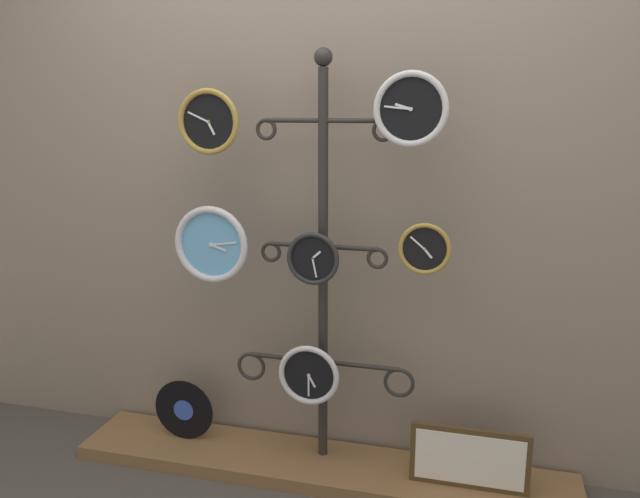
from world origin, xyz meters
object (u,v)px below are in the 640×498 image
object	(u,v)px
clock_middle_center	(313,258)
picture_frame	(469,459)
display_stand	(323,327)
clock_top_right	(411,109)
clock_middle_right	(425,249)
clock_bottom_center	(309,375)
vinyl_record	(184,410)
clock_middle_left	(212,244)
clock_top_left	(209,122)

from	to	relation	value
clock_middle_center	picture_frame	xyz separation A→B (m)	(0.65, 0.00, -0.79)
display_stand	clock_top_right	xyz separation A→B (m)	(0.36, -0.11, 0.91)
clock_top_right	clock_middle_right	distance (m)	0.53
clock_middle_right	clock_bottom_center	distance (m)	0.72
display_stand	picture_frame	bearing A→B (deg)	-9.02
vinyl_record	clock_middle_right	bearing A→B (deg)	-1.83
clock_middle_right	clock_bottom_center	world-z (taller)	clock_middle_right
clock_top_right	clock_bottom_center	xyz separation A→B (m)	(-0.39, -0.00, -1.09)
clock_middle_left	picture_frame	world-z (taller)	clock_middle_left
clock_top_left	clock_middle_right	size ratio (longest dim) A/B	1.28
clock_middle_right	picture_frame	bearing A→B (deg)	-6.67
clock_middle_left	clock_middle_right	distance (m)	0.88
clock_top_left	clock_middle_left	xyz separation A→B (m)	(-0.01, -0.00, -0.50)
clock_top_left	clock_top_right	bearing A→B (deg)	-0.52
clock_middle_left	vinyl_record	distance (m)	0.84
clock_middle_left	clock_middle_center	bearing A→B (deg)	1.09
clock_middle_center	vinyl_record	xyz separation A→B (m)	(-0.64, 0.06, -0.78)
clock_top_left	clock_middle_right	xyz separation A→B (m)	(0.87, 0.03, -0.48)
display_stand	clock_bottom_center	xyz separation A→B (m)	(-0.03, -0.11, -0.17)
display_stand	clock_middle_center	xyz separation A→B (m)	(-0.01, -0.10, 0.33)
display_stand	clock_top_right	size ratio (longest dim) A/B	6.54
clock_top_left	clock_middle_center	xyz separation A→B (m)	(0.43, 0.00, -0.54)
clock_middle_right	vinyl_record	size ratio (longest dim) A/B	0.71
clock_bottom_center	clock_top_right	bearing A→B (deg)	0.19
display_stand	clock_top_left	distance (m)	0.98
display_stand	clock_top_right	distance (m)	0.99
clock_top_left	vinyl_record	size ratio (longest dim) A/B	0.90
clock_top_left	clock_middle_center	world-z (taller)	clock_top_left
clock_top_right	clock_middle_center	xyz separation A→B (m)	(-0.37, 0.01, -0.59)
clock_middle_left	clock_top_left	bearing A→B (deg)	25.24
display_stand	clock_bottom_center	world-z (taller)	display_stand
clock_top_left	picture_frame	distance (m)	1.71
display_stand	clock_middle_center	world-z (taller)	display_stand
display_stand	picture_frame	size ratio (longest dim) A/B	3.78
clock_bottom_center	clock_middle_right	bearing A→B (deg)	4.82
clock_top_right	clock_middle_center	bearing A→B (deg)	178.16
display_stand	clock_middle_left	distance (m)	0.59
display_stand	clock_top_left	size ratio (longest dim) A/B	6.87
display_stand	clock_top_left	world-z (taller)	display_stand
clock_middle_right	clock_middle_left	bearing A→B (deg)	-177.82
clock_middle_left	picture_frame	distance (m)	1.37
display_stand	clock_middle_center	size ratio (longest dim) A/B	8.28
clock_middle_center	clock_bottom_center	size ratio (longest dim) A/B	0.83
clock_middle_left	vinyl_record	xyz separation A→B (m)	(-0.20, 0.07, -0.81)
clock_middle_right	vinyl_record	world-z (taller)	clock_middle_right
clock_middle_right	picture_frame	world-z (taller)	clock_middle_right
clock_top_left	vinyl_record	bearing A→B (deg)	163.09
vinyl_record	clock_bottom_center	bearing A→B (deg)	-6.65
clock_middle_left	display_stand	bearing A→B (deg)	13.65
display_stand	clock_top_left	bearing A→B (deg)	-166.56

